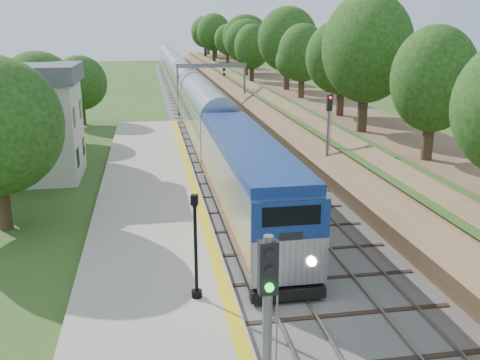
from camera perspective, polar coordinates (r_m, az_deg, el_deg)
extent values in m
cube|color=#4C4944|center=(70.07, -3.91, 7.56)|extent=(9.50, 170.00, 0.12)
cube|color=gray|center=(69.82, -6.15, 7.59)|extent=(0.08, 170.00, 0.16)
cube|color=gray|center=(69.93, -4.96, 7.64)|extent=(0.08, 170.00, 0.16)
cube|color=gray|center=(70.18, -2.86, 7.71)|extent=(0.08, 170.00, 0.16)
cube|color=gray|center=(70.37, -1.69, 7.75)|extent=(0.08, 170.00, 0.16)
cube|color=#A69D86|center=(27.00, -9.41, -6.66)|extent=(6.40, 68.00, 0.38)
cube|color=gold|center=(27.06, -3.36, -5.96)|extent=(0.55, 68.00, 0.01)
cube|color=brown|center=(71.45, 3.76, 8.90)|extent=(9.00, 170.00, 3.00)
cube|color=brown|center=(70.67, 0.64, 8.69)|extent=(4.47, 170.00, 4.54)
cylinder|color=#332316|center=(70.81, 2.60, 11.14)|extent=(0.60, 0.60, 2.62)
sphere|color=black|center=(70.58, 2.64, 14.02)|extent=(5.70, 5.70, 5.70)
cylinder|color=#332316|center=(120.02, -2.60, 13.23)|extent=(0.60, 0.60, 2.62)
sphere|color=black|center=(119.89, -2.63, 14.93)|extent=(5.70, 5.70, 5.70)
cube|color=beige|center=(40.58, -22.43, 4.80)|extent=(8.00, 6.00, 6.80)
cube|color=#4E5055|center=(40.06, -23.05, 10.41)|extent=(8.60, 6.60, 1.20)
cube|color=black|center=(38.46, -16.90, 2.32)|extent=(0.05, 1.10, 1.30)
cube|color=black|center=(41.95, -16.34, 3.48)|extent=(0.05, 1.10, 1.30)
cube|color=black|center=(37.92, -17.25, 6.42)|extent=(0.05, 1.10, 1.30)
cube|color=black|center=(41.45, -16.65, 7.26)|extent=(0.05, 1.10, 1.30)
cylinder|color=slate|center=(64.45, -6.63, 9.46)|extent=(0.24, 0.24, 6.20)
cylinder|color=slate|center=(65.37, 0.49, 9.66)|extent=(0.24, 0.24, 6.20)
cube|color=slate|center=(64.52, -3.09, 12.10)|extent=(8.40, 0.25, 0.50)
cube|color=black|center=(64.19, -5.32, 11.36)|extent=(0.30, 0.20, 0.90)
cube|color=black|center=(64.62, -1.71, 11.45)|extent=(0.30, 0.20, 0.90)
cylinder|color=#332316|center=(36.81, -20.31, 0.47)|extent=(0.60, 0.60, 2.45)
sphere|color=black|center=(36.11, -20.83, 5.55)|extent=(5.32, 5.32, 5.32)
cylinder|color=#332316|center=(52.23, -17.32, 5.18)|extent=(0.60, 0.60, 2.45)
sphere|color=black|center=(51.74, -17.63, 8.79)|extent=(5.32, 5.32, 5.32)
cube|color=black|center=(29.46, 0.67, -3.62)|extent=(2.81, 17.61, 0.61)
cube|color=#B7BAC1|center=(28.83, 0.69, 0.19)|extent=(3.06, 18.34, 3.46)
cube|color=navy|center=(28.35, 0.70, 3.99)|extent=(2.93, 17.61, 0.45)
cube|color=navy|center=(20.00, 5.47, -4.34)|extent=(3.03, 0.10, 1.53)
cube|color=black|center=(19.89, 5.52, -3.83)|extent=(2.24, 0.06, 0.76)
cube|color=#A71710|center=(29.17, 0.68, -2.02)|extent=(3.08, 17.97, 0.10)
cube|color=#B7BAC1|center=(48.19, -3.63, 6.26)|extent=(3.06, 20.38, 3.97)
cube|color=#B7BAC1|center=(68.87, -5.56, 9.23)|extent=(3.06, 20.38, 3.97)
cube|color=#B7BAC1|center=(89.68, -6.60, 10.82)|extent=(3.06, 20.38, 3.97)
cube|color=#B7BAC1|center=(110.56, -7.26, 11.80)|extent=(3.06, 20.38, 3.97)
cube|color=#B7BAC1|center=(131.47, -7.71, 12.48)|extent=(3.06, 20.38, 3.97)
cylinder|color=black|center=(21.34, -4.62, -11.98)|extent=(0.41, 0.41, 0.28)
cylinder|color=black|center=(20.54, -4.74, -7.47)|extent=(0.13, 0.13, 3.67)
cube|color=black|center=(19.81, -4.88, -2.11)|extent=(0.32, 0.32, 0.38)
cube|color=silver|center=(19.81, -4.88, -2.11)|extent=(0.23, 0.23, 0.28)
cube|color=black|center=(10.45, 3.01, -9.31)|extent=(0.37, 0.24, 1.10)
cylinder|color=#0CE526|center=(10.32, 3.19, -9.64)|extent=(0.18, 0.07, 0.18)
cylinder|color=slate|center=(34.80, 9.33, 3.95)|extent=(0.19, 0.19, 6.38)
cube|color=black|center=(34.35, 9.53, 8.14)|extent=(0.35, 0.23, 1.03)
cylinder|color=#FF0C0C|center=(34.23, 9.60, 8.11)|extent=(0.16, 0.06, 0.16)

